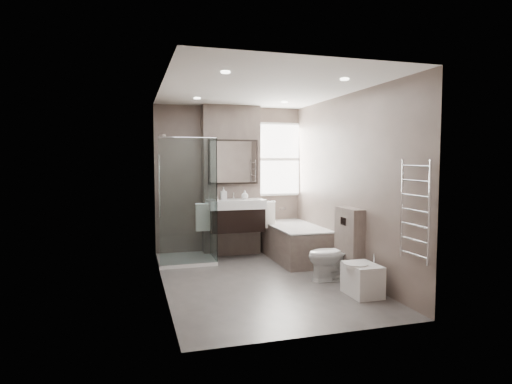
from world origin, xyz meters
name	(u,v)px	position (x,y,z in m)	size (l,w,h in m)	color
room	(261,187)	(0.00, 0.00, 1.30)	(2.70, 3.90, 2.70)	#524D4B
vanity_pier	(231,181)	(0.00, 1.77, 1.30)	(1.00, 0.25, 2.60)	#64564F
vanity	(236,215)	(0.00, 1.43, 0.74)	(0.95, 0.47, 0.66)	black
mirror_cabinet	(233,162)	(0.00, 1.61, 1.63)	(0.86, 0.08, 0.76)	black
towel_left	(203,218)	(-0.56, 1.40, 0.72)	(0.24, 0.06, 0.44)	silver
towel_right	(268,215)	(0.56, 1.40, 0.72)	(0.24, 0.06, 0.44)	silver
shower_enclosure	(192,232)	(-0.75, 1.35, 0.49)	(0.90, 0.90, 2.00)	white
bathtub	(294,240)	(0.92, 1.10, 0.32)	(0.75, 1.60, 0.57)	#64564F
window	(278,159)	(0.90, 1.88, 1.68)	(0.98, 0.06, 1.33)	white
toilet	(332,255)	(0.97, -0.22, 0.35)	(0.39, 0.68, 0.70)	white
cistern_box	(349,244)	(1.21, -0.25, 0.50)	(0.19, 0.55, 1.00)	#64564F
bidet	(362,279)	(1.01, -0.94, 0.21)	(0.42, 0.49, 0.51)	white
towel_radiator	(415,210)	(1.25, -1.60, 1.12)	(0.03, 0.49, 1.10)	silver
soap_bottle_a	(224,193)	(-0.20, 1.47, 1.11)	(0.10, 0.10, 0.21)	white
soap_bottle_b	(245,195)	(0.16, 1.46, 1.08)	(0.12, 0.12, 0.15)	white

